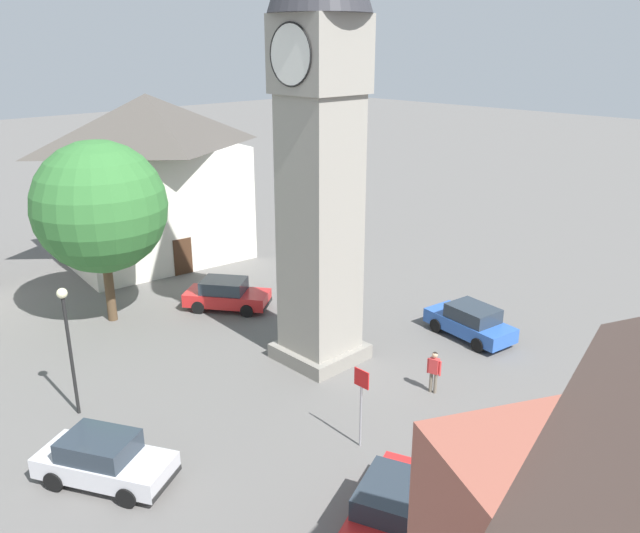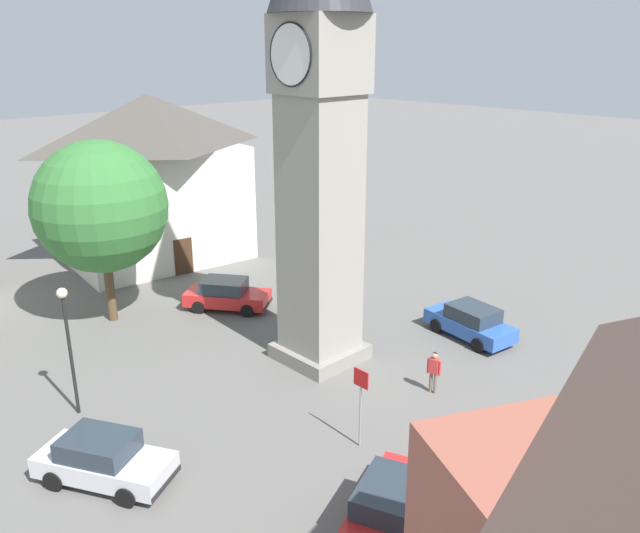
{
  "view_description": "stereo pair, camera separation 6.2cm",
  "coord_description": "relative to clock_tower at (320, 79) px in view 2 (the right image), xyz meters",
  "views": [
    {
      "loc": [
        17.47,
        -16.87,
        12.6
      ],
      "look_at": [
        0.0,
        0.0,
        4.06
      ],
      "focal_mm": 36.05,
      "sensor_mm": 36.0,
      "label": 1
    },
    {
      "loc": [
        17.52,
        -16.83,
        12.6
      ],
      "look_at": [
        0.0,
        0.0,
        4.06
      ],
      "focal_mm": 36.05,
      "sensor_mm": 36.0,
      "label": 2
    }
  ],
  "objects": [
    {
      "name": "ground_plane",
      "position": [
        -0.0,
        -0.0,
        -11.31
      ],
      "size": [
        200.0,
        200.0,
        0.0
      ],
      "primitive_type": "plane",
      "color": "#605E5B"
    },
    {
      "name": "clock_tower",
      "position": [
        0.0,
        0.0,
        0.0
      ],
      "size": [
        3.78,
        3.78,
        19.38
      ],
      "color": "gray",
      "rests_on": "ground"
    },
    {
      "name": "car_blue_kerb",
      "position": [
        3.27,
        6.19,
        -10.54
      ],
      "size": [
        4.33,
        2.26,
        1.53
      ],
      "color": "#2D5BB7",
      "rests_on": "ground"
    },
    {
      "name": "car_silver_kerb",
      "position": [
        -6.97,
        0.29,
        -10.54
      ],
      "size": [
        4.33,
        3.79,
        1.53
      ],
      "color": "red",
      "rests_on": "ground"
    },
    {
      "name": "car_red_corner",
      "position": [
        8.6,
        -5.63,
        -10.54
      ],
      "size": [
        3.09,
        4.46,
        1.53
      ],
      "color": "red",
      "rests_on": "ground"
    },
    {
      "name": "car_white_side",
      "position": [
        1.3,
        -10.27,
        -10.54
      ],
      "size": [
        4.43,
        3.49,
        1.53
      ],
      "color": "silver",
      "rests_on": "ground"
    },
    {
      "name": "car_black_far",
      "position": [
        12.02,
        1.62,
        -10.54
      ],
      "size": [
        4.36,
        2.41,
        1.53
      ],
      "color": "gold",
      "rests_on": "ground"
    },
    {
      "name": "pedestrian",
      "position": [
        5.03,
        1.1,
        -10.3
      ],
      "size": [
        0.54,
        0.3,
        1.69
      ],
      "color": "#706656",
      "rests_on": "ground"
    },
    {
      "name": "tree",
      "position": [
        -9.69,
        -4.44,
        -5.77
      ],
      "size": [
        6.03,
        6.03,
        8.56
      ],
      "color": "brown",
      "rests_on": "ground"
    },
    {
      "name": "building_corner_back",
      "position": [
        -16.19,
        1.94,
        -6.29
      ],
      "size": [
        8.3,
        11.11,
        9.83
      ],
      "color": "silver",
      "rests_on": "ground"
    },
    {
      "name": "lamp_post",
      "position": [
        -2.92,
        -9.21,
        -8.07
      ],
      "size": [
        0.36,
        0.36,
        4.8
      ],
      "color": "black",
      "rests_on": "ground"
    },
    {
      "name": "road_sign",
      "position": [
        5.43,
        -3.4,
        -9.41
      ],
      "size": [
        0.6,
        0.07,
        2.8
      ],
      "color": "gray",
      "rests_on": "ground"
    }
  ]
}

